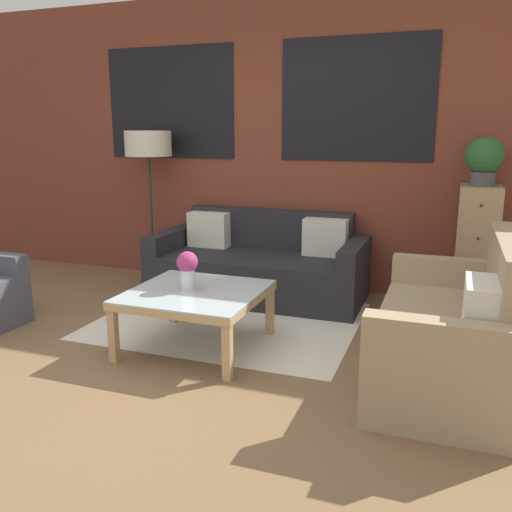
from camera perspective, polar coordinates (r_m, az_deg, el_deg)
name	(u,v)px	position (r m, az deg, el deg)	size (l,w,h in m)	color
ground_plane	(129,378)	(3.59, -13.25, -12.38)	(16.00, 16.00, 0.00)	brown
wall_back_brick	(259,143)	(5.44, 0.32, 11.83)	(8.40, 0.09, 2.80)	brown
rug	(229,320)	(4.49, -2.84, -6.76)	(2.06, 1.65, 0.00)	silver
couch_dark	(259,267)	(5.08, 0.36, -1.13)	(1.95, 0.88, 0.78)	#232328
settee_vintage	(454,334)	(3.55, 20.12, -7.70)	(0.80, 1.55, 0.92)	tan
coffee_table	(196,299)	(3.86, -6.34, -4.49)	(0.90, 0.90, 0.43)	silver
floor_lamp	(148,149)	(5.57, -11.26, 11.00)	(0.46, 0.46, 1.53)	#2D2D2D
drawer_cabinet	(476,250)	(4.95, 22.13, 0.62)	(0.33, 0.42, 1.08)	tan
potted_plant	(484,159)	(4.86, 22.90, 9.39)	(0.31, 0.31, 0.40)	#47474C
flower_vase	(187,267)	(3.81, -7.23, -1.21)	(0.15, 0.15, 0.28)	silver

